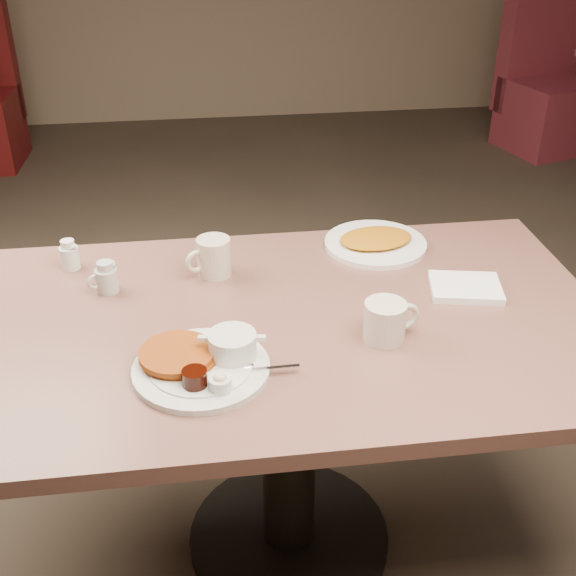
{
  "coord_description": "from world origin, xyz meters",
  "views": [
    {
      "loc": [
        -0.19,
        -1.41,
        1.67
      ],
      "look_at": [
        0.0,
        0.02,
        0.82
      ],
      "focal_mm": 45.46,
      "sensor_mm": 36.0,
      "label": 1
    }
  ],
  "objects": [
    {
      "name": "coffee_mug_near",
      "position": [
        0.2,
        -0.11,
        0.8
      ],
      "size": [
        0.14,
        0.11,
        0.09
      ],
      "color": "beige",
      "rests_on": "diner_table"
    },
    {
      "name": "diner_table",
      "position": [
        0.0,
        0.0,
        0.58
      ],
      "size": [
        1.5,
        0.9,
        0.75
      ],
      "color": "#84564C",
      "rests_on": "ground"
    },
    {
      "name": "napkin",
      "position": [
        0.45,
        0.07,
        0.76
      ],
      "size": [
        0.2,
        0.17,
        0.02
      ],
      "color": "white",
      "rests_on": "diner_table"
    },
    {
      "name": "main_plate",
      "position": [
        -0.2,
        -0.17,
        0.77
      ],
      "size": [
        0.36,
        0.32,
        0.07
      ],
      "color": "silver",
      "rests_on": "diner_table"
    },
    {
      "name": "creamer_left",
      "position": [
        -0.43,
        0.18,
        0.79
      ],
      "size": [
        0.08,
        0.06,
        0.08
      ],
      "color": "#B8B9B5",
      "rests_on": "diner_table"
    },
    {
      "name": "room",
      "position": [
        0.0,
        0.0,
        1.4
      ],
      "size": [
        7.04,
        8.04,
        2.84
      ],
      "color": "#4C3F33",
      "rests_on": "ground"
    },
    {
      "name": "hash_plate",
      "position": [
        0.29,
        0.33,
        0.76
      ],
      "size": [
        0.33,
        0.33,
        0.04
      ],
      "color": "white",
      "rests_on": "diner_table"
    },
    {
      "name": "coffee_mug_far",
      "position": [
        -0.16,
        0.23,
        0.8
      ],
      "size": [
        0.13,
        0.11,
        0.1
      ],
      "color": "beige",
      "rests_on": "diner_table"
    },
    {
      "name": "creamer_right",
      "position": [
        -0.53,
        0.32,
        0.79
      ],
      "size": [
        0.06,
        0.07,
        0.08
      ],
      "color": "white",
      "rests_on": "diner_table"
    }
  ]
}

